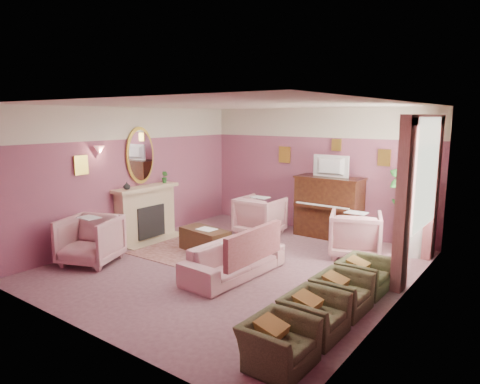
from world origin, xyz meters
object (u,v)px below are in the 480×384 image
Objects in this scene: floral_armchair_right at (355,232)px; side_table at (413,237)px; sofa at (234,253)px; piano at (329,208)px; olive_chair_c at (342,287)px; olive_chair_d at (364,270)px; coffee_table at (205,240)px; floral_armchair_front at (90,238)px; olive_chair_b at (314,309)px; floral_armchair_left at (260,214)px; television at (329,165)px; olive_chair_a at (279,336)px.

floral_armchair_right is 1.15m from side_table.
side_table is (2.08, 2.91, -0.04)m from sofa.
piano reaches higher than olive_chair_c.
olive_chair_c is 0.82m from olive_chair_d.
coffee_table is 2.88m from floral_armchair_right.
sofa reaches higher than coffee_table.
olive_chair_b is at bearing 0.93° from floral_armchair_front.
floral_armchair_left is at bearing 132.16° from olive_chair_b.
floral_armchair_front is 1.25× the size of olive_chair_d.
television reaches higher than side_table.
piano is 1.84× the size of olive_chair_d.
sofa is at bearing 153.49° from olive_chair_b.
floral_armchair_front is 4.46m from olive_chair_a.
olive_chair_b is (1.71, -4.07, -0.32)m from piano.
floral_armchair_front is 4.48m from olive_chair_c.
olive_chair_b and olive_chair_c have the same top height.
side_table is at bearing 86.80° from olive_chair_d.
sofa is at bearing -119.83° from floral_armchair_right.
olive_chair_d is (1.71, -2.43, -0.32)m from piano.
floral_armchair_right is at bearing -42.27° from television.
sofa is 2.02× the size of floral_armchair_left.
side_table is (1.84, -0.18, -0.30)m from piano.
floral_armchair_left and floral_armchair_right have the same top height.
side_table is (0.13, 2.25, 0.02)m from olive_chair_d.
olive_chair_a is 1.00× the size of olive_chair_b.
floral_armchair_front is at bearing -179.07° from olive_chair_b.
olive_chair_a is 2.46m from olive_chair_d.
sofa is 3.58m from side_table.
piano is 1.84× the size of olive_chair_a.
television reaches higher than olive_chair_d.
piano is at bearing 29.16° from floral_armchair_left.
floral_armchair_front reaches higher than olive_chair_a.
television is 0.80× the size of coffee_table.
piano reaches higher than sofa.
floral_armchair_front is at bearing -138.92° from floral_armchair_right.
olive_chair_c reaches higher than coffee_table.
olive_chair_c is (0.00, 0.82, 0.00)m from olive_chair_b.
floral_armchair_right is at bearing -5.31° from floral_armchair_left.
coffee_table is 1.31× the size of olive_chair_c.
piano reaches higher than olive_chair_d.
floral_armchair_front is (-2.68, -4.09, -1.12)m from television.
floral_armchair_front is 1.25× the size of olive_chair_a.
floral_armchair_front is (-3.66, -3.19, 0.00)m from floral_armchair_right.
sofa reaches higher than olive_chair_d.
television is at bearing 56.75° from floral_armchair_front.
side_table is at bearing 41.26° from floral_armchair_front.
olive_chair_b is 3.89m from side_table.
floral_armchair_left is 1.00× the size of floral_armchair_front.
sofa is at bearing 23.30° from floral_armchair_front.
sofa reaches higher than olive_chair_a.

